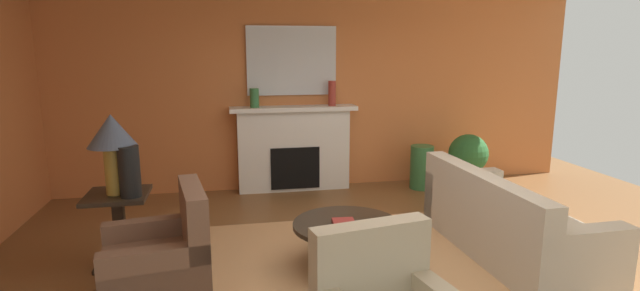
{
  "coord_description": "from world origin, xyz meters",
  "views": [
    {
      "loc": [
        -1.28,
        -4.03,
        2.04
      ],
      "look_at": [
        -0.29,
        1.02,
        1.0
      ],
      "focal_mm": 27.15,
      "sensor_mm": 36.0,
      "label": 1
    }
  ],
  "objects_px": {
    "vase_on_side_table": "(129,171)",
    "vase_mantel_right": "(332,93)",
    "table_lamp": "(112,139)",
    "armchair_near_window": "(161,266)",
    "vase_mantel_left": "(254,98)",
    "coffee_table": "(346,235)",
    "potted_plant": "(468,158)",
    "sofa": "(506,226)",
    "fireplace": "(294,151)",
    "side_table": "(119,224)",
    "mantel_mirror": "(292,61)",
    "vase_tall_corner": "(422,167)"
  },
  "relations": [
    {
      "from": "vase_tall_corner",
      "to": "potted_plant",
      "type": "height_order",
      "value": "potted_plant"
    },
    {
      "from": "vase_on_side_table",
      "to": "vase_mantel_left",
      "type": "height_order",
      "value": "vase_mantel_left"
    },
    {
      "from": "table_lamp",
      "to": "vase_mantel_left",
      "type": "height_order",
      "value": "vase_mantel_left"
    },
    {
      "from": "sofa",
      "to": "armchair_near_window",
      "type": "height_order",
      "value": "armchair_near_window"
    },
    {
      "from": "side_table",
      "to": "vase_mantel_left",
      "type": "distance_m",
      "value": 2.72
    },
    {
      "from": "coffee_table",
      "to": "table_lamp",
      "type": "distance_m",
      "value": 2.33
    },
    {
      "from": "vase_mantel_right",
      "to": "potted_plant",
      "type": "distance_m",
      "value": 2.17
    },
    {
      "from": "table_lamp",
      "to": "armchair_near_window",
      "type": "bearing_deg",
      "value": -60.09
    },
    {
      "from": "armchair_near_window",
      "to": "potted_plant",
      "type": "bearing_deg",
      "value": 31.44
    },
    {
      "from": "sofa",
      "to": "side_table",
      "type": "xyz_separation_m",
      "value": [
        -3.74,
        0.5,
        0.1
      ]
    },
    {
      "from": "fireplace",
      "to": "table_lamp",
      "type": "bearing_deg",
      "value": -132.59
    },
    {
      "from": "mantel_mirror",
      "to": "vase_tall_corner",
      "type": "relative_size",
      "value": 2.0
    },
    {
      "from": "fireplace",
      "to": "vase_tall_corner",
      "type": "bearing_deg",
      "value": -9.2
    },
    {
      "from": "vase_on_side_table",
      "to": "mantel_mirror",
      "type": "bearing_deg",
      "value": 52.62
    },
    {
      "from": "fireplace",
      "to": "side_table",
      "type": "bearing_deg",
      "value": -132.59
    },
    {
      "from": "sofa",
      "to": "table_lamp",
      "type": "distance_m",
      "value": 3.89
    },
    {
      "from": "table_lamp",
      "to": "sofa",
      "type": "bearing_deg",
      "value": -7.67
    },
    {
      "from": "armchair_near_window",
      "to": "vase_mantel_left",
      "type": "relative_size",
      "value": 3.57
    },
    {
      "from": "mantel_mirror",
      "to": "armchair_near_window",
      "type": "distance_m",
      "value": 3.77
    },
    {
      "from": "sofa",
      "to": "coffee_table",
      "type": "xyz_separation_m",
      "value": [
        -1.65,
        -0.02,
        0.04
      ]
    },
    {
      "from": "vase_mantel_right",
      "to": "armchair_near_window",
      "type": "bearing_deg",
      "value": -125.19
    },
    {
      "from": "mantel_mirror",
      "to": "vase_mantel_left",
      "type": "distance_m",
      "value": 0.76
    },
    {
      "from": "vase_mantel_left",
      "to": "vase_mantel_right",
      "type": "distance_m",
      "value": 1.1
    },
    {
      "from": "vase_on_side_table",
      "to": "vase_mantel_left",
      "type": "bearing_deg",
      "value": 60.1
    },
    {
      "from": "vase_tall_corner",
      "to": "side_table",
      "type": "bearing_deg",
      "value": -154.19
    },
    {
      "from": "sofa",
      "to": "potted_plant",
      "type": "height_order",
      "value": "sofa"
    },
    {
      "from": "sofa",
      "to": "coffee_table",
      "type": "relative_size",
      "value": 2.12
    },
    {
      "from": "sofa",
      "to": "vase_tall_corner",
      "type": "relative_size",
      "value": 3.32
    },
    {
      "from": "coffee_table",
      "to": "vase_mantel_left",
      "type": "bearing_deg",
      "value": 104.25
    },
    {
      "from": "mantel_mirror",
      "to": "table_lamp",
      "type": "xyz_separation_m",
      "value": [
        -1.98,
        -2.27,
        -0.64
      ]
    },
    {
      "from": "vase_mantel_right",
      "to": "side_table",
      "type": "bearing_deg",
      "value": -140.26
    },
    {
      "from": "side_table",
      "to": "table_lamp",
      "type": "distance_m",
      "value": 0.82
    },
    {
      "from": "coffee_table",
      "to": "vase_on_side_table",
      "type": "relative_size",
      "value": 2.12
    },
    {
      "from": "potted_plant",
      "to": "table_lamp",
      "type": "bearing_deg",
      "value": -160.09
    },
    {
      "from": "coffee_table",
      "to": "vase_mantel_right",
      "type": "bearing_deg",
      "value": 80.6
    },
    {
      "from": "mantel_mirror",
      "to": "armchair_near_window",
      "type": "relative_size",
      "value": 1.34
    },
    {
      "from": "vase_on_side_table",
      "to": "vase_mantel_right",
      "type": "bearing_deg",
      "value": 43.06
    },
    {
      "from": "coffee_table",
      "to": "vase_tall_corner",
      "type": "distance_m",
      "value": 2.94
    },
    {
      "from": "potted_plant",
      "to": "mantel_mirror",
      "type": "bearing_deg",
      "value": 164.75
    },
    {
      "from": "armchair_near_window",
      "to": "table_lamp",
      "type": "height_order",
      "value": "table_lamp"
    },
    {
      "from": "fireplace",
      "to": "coffee_table",
      "type": "distance_m",
      "value": 2.68
    },
    {
      "from": "mantel_mirror",
      "to": "vase_mantel_right",
      "type": "relative_size",
      "value": 3.6
    },
    {
      "from": "fireplace",
      "to": "potted_plant",
      "type": "distance_m",
      "value": 2.51
    },
    {
      "from": "mantel_mirror",
      "to": "potted_plant",
      "type": "xyz_separation_m",
      "value": [
        2.45,
        -0.67,
        -1.37
      ]
    },
    {
      "from": "side_table",
      "to": "vase_tall_corner",
      "type": "height_order",
      "value": "side_table"
    },
    {
      "from": "vase_tall_corner",
      "to": "potted_plant",
      "type": "xyz_separation_m",
      "value": [
        0.6,
        -0.25,
        0.17
      ]
    },
    {
      "from": "fireplace",
      "to": "side_table",
      "type": "distance_m",
      "value": 2.93
    },
    {
      "from": "sofa",
      "to": "armchair_near_window",
      "type": "bearing_deg",
      "value": -174.56
    },
    {
      "from": "mantel_mirror",
      "to": "sofa",
      "type": "relative_size",
      "value": 0.6
    },
    {
      "from": "side_table",
      "to": "vase_on_side_table",
      "type": "bearing_deg",
      "value": -38.66
    }
  ]
}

